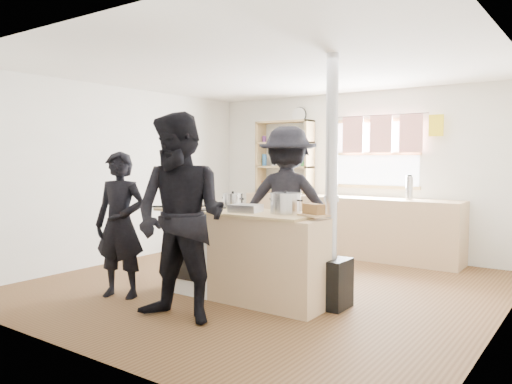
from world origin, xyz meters
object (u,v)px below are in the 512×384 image
person_near_right (181,218)px  person_near_left (120,225)px  cooking_island (247,255)px  stockpot_stove (233,200)px  thermos (409,188)px  bread_board (314,211)px  roast_tray (246,208)px  person_far (287,204)px  flue_heater (331,243)px  stockpot_counter (286,203)px  skillet_greens (184,206)px

person_near_right → person_near_left: bearing=160.3°
cooking_island → stockpot_stove: stockpot_stove is taller
thermos → stockpot_stove: thermos is taller
bread_board → person_near_left: 2.08m
roast_tray → person_far: size_ratio=0.18×
cooking_island → person_near_left: (-1.14, -0.72, 0.31)m
thermos → person_near_right: 3.80m
thermos → bread_board: 2.75m
roast_tray → flue_heater: size_ratio=0.14×
person_near_right → flue_heater: bearing=43.0°
stockpot_stove → stockpot_counter: 0.80m
roast_tray → stockpot_counter: size_ratio=1.09×
bread_board → person_near_left: size_ratio=0.21×
skillet_greens → stockpot_stove: (0.38, 0.39, 0.05)m
bread_board → person_near_left: person_near_left is taller
skillet_greens → person_near_left: bearing=-127.5°
stockpot_counter → person_far: person_far is taller
thermos → person_near_right: person_near_right is taller
stockpot_stove → bread_board: stockpot_stove is taller
person_far → flue_heater: bearing=122.0°
person_near_left → cooking_island: bearing=12.3°
thermos → person_near_left: bearing=-119.2°
cooking_island → person_near_right: person_near_right is taller
stockpot_counter → flue_heater: flue_heater is taller
bread_board → person_near_right: person_near_right is taller
flue_heater → skillet_greens: bearing=-165.5°
stockpot_counter → thermos: bearing=82.2°
person_near_left → person_far: bearing=36.8°
skillet_greens → roast_tray: size_ratio=1.36×
cooking_island → skillet_greens: (-0.73, -0.18, 0.49)m
bread_board → person_far: (-0.85, 0.90, -0.05)m
thermos → cooking_island: bearing=-106.3°
skillet_greens → stockpot_counter: (1.17, 0.25, 0.08)m
bread_board → flue_heater: size_ratio=0.13×
roast_tray → flue_heater: bearing=18.7°
cooking_island → person_near_right: bearing=-93.2°
thermos → skillet_greens: 3.33m
roast_tray → person_near_left: (-1.17, -0.67, -0.19)m
cooking_island → roast_tray: (0.03, -0.05, 0.51)m
flue_heater → person_far: (-0.93, 0.69, 0.28)m
cooking_island → skillet_greens: skillet_greens is taller
thermos → cooking_island: (-0.81, -2.77, -0.60)m
person_near_left → thermos: bearing=40.8°
skillet_greens → flue_heater: 1.67m
skillet_greens → bread_board: (1.51, 0.20, 0.02)m
thermos → bread_board: thermos is taller
cooking_island → flue_heater: flue_heater is taller
skillet_greens → bread_board: 1.53m
roast_tray → thermos: bearing=74.5°
roast_tray → person_near_left: bearing=-150.1°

